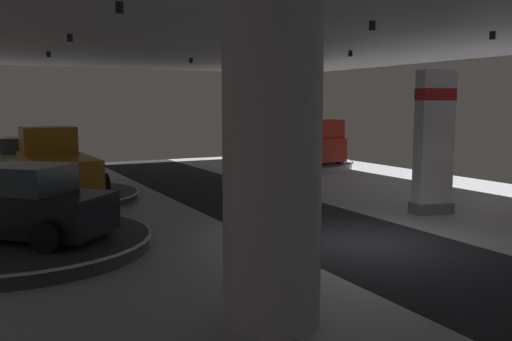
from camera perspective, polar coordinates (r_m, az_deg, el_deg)
The scene contains 14 objects.
ground at distance 14.18m, azimuth 11.03°, elevation -7.39°, with size 24.00×44.00×0.06m.
ceiling_with_spotlights at distance 13.90m, azimuth 11.58°, elevation 15.48°, with size 24.00×44.00×0.39m.
column_left at distance 8.48m, azimuth 1.68°, elevation 2.16°, with size 1.54×1.54×5.50m.
brand_sign_pylon at distance 18.04m, azimuth 17.96°, elevation 2.98°, with size 1.38×0.92×4.48m.
display_platform_deep_right at distance 30.22m, azimuth 4.69°, elevation 0.73°, with size 5.68×5.68×0.33m.
pickup_truck_deep_right at distance 29.86m, azimuth 5.06°, elevation 2.74°, with size 2.83×5.39×2.30m.
display_platform_deep_left at distance 25.25m, azimuth -22.82°, elevation -1.03°, with size 5.02×5.02×0.33m.
display_car_deep_left at distance 25.18m, azimuth -22.91°, elevation 1.03°, with size 2.88×4.47×1.71m.
display_platform_mid_left at distance 14.12m, azimuth -23.16°, elevation -6.98°, with size 6.02×6.02×0.35m.
display_car_mid_left at distance 13.92m, azimuth -23.24°, elevation -3.31°, with size 4.31×4.17×1.71m.
display_platform_far_left at distance 20.98m, azimuth -19.85°, elevation -2.52°, with size 5.68×5.68×0.27m.
pickup_truck_far_left at distance 21.15m, azimuth -20.11°, elevation 0.43°, with size 2.78×5.37×2.30m.
visitor_walking_near at distance 24.08m, azimuth -2.08°, elevation 0.88°, with size 0.32×0.32×1.59m.
stanchion_b at distance 17.10m, azimuth 1.13°, elevation -3.43°, with size 0.28×0.28×1.01m.
Camera 1 is at (-8.60, -10.72, 3.46)m, focal length 38.55 mm.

